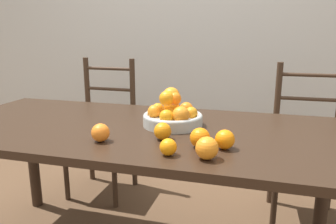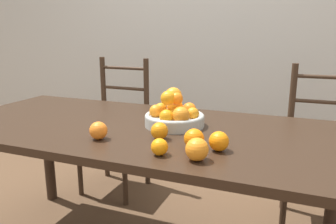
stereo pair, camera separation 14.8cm
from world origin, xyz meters
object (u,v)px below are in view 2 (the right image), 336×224
(orange_loose_4, at_px, (197,149))
(orange_loose_5, at_px, (219,141))
(orange_loose_3, at_px, (194,139))
(chair_left, at_px, (117,130))
(fruit_bowl, at_px, (175,115))
(orange_loose_0, at_px, (98,131))
(orange_loose_1, at_px, (159,131))
(chair_right, at_px, (321,155))
(orange_loose_2, at_px, (160,147))

(orange_loose_4, distance_m, orange_loose_5, 0.13)
(orange_loose_3, distance_m, chair_left, 1.32)
(fruit_bowl, height_order, chair_left, chair_left)
(orange_loose_4, bearing_deg, chair_left, 132.20)
(orange_loose_3, distance_m, orange_loose_5, 0.10)
(orange_loose_0, bearing_deg, orange_loose_1, 21.17)
(chair_right, bearing_deg, fruit_bowl, -138.90)
(orange_loose_5, distance_m, chair_right, 1.06)
(orange_loose_0, relative_size, chair_left, 0.08)
(orange_loose_1, bearing_deg, orange_loose_4, -38.00)
(orange_loose_1, bearing_deg, orange_loose_0, -158.83)
(fruit_bowl, relative_size, orange_loose_4, 3.47)
(orange_loose_1, height_order, orange_loose_4, orange_loose_4)
(orange_loose_3, xyz_separation_m, orange_loose_5, (0.09, 0.01, -0.00))
(fruit_bowl, xyz_separation_m, orange_loose_0, (-0.22, -0.31, -0.02))
(orange_loose_3, relative_size, orange_loose_4, 0.96)
(orange_loose_2, relative_size, orange_loose_5, 0.83)
(orange_loose_3, bearing_deg, orange_loose_2, -130.56)
(orange_loose_0, height_order, orange_loose_3, orange_loose_3)
(orange_loose_2, height_order, orange_loose_5, orange_loose_5)
(chair_right, bearing_deg, orange_loose_5, -116.77)
(chair_left, bearing_deg, orange_loose_2, -51.76)
(orange_loose_4, bearing_deg, orange_loose_2, -179.84)
(orange_loose_2, distance_m, orange_loose_4, 0.14)
(orange_loose_1, relative_size, chair_right, 0.07)
(orange_loose_1, bearing_deg, fruit_bowl, 93.54)
(fruit_bowl, xyz_separation_m, orange_loose_2, (0.08, -0.38, -0.02))
(orange_loose_4, relative_size, orange_loose_5, 1.08)
(orange_loose_2, distance_m, chair_left, 1.34)
(orange_loose_0, bearing_deg, orange_loose_4, -9.30)
(fruit_bowl, relative_size, chair_left, 0.29)
(fruit_bowl, distance_m, orange_loose_2, 0.39)
(orange_loose_5, distance_m, chair_left, 1.38)
(orange_loose_1, height_order, chair_right, chair_right)
(orange_loose_5, bearing_deg, orange_loose_3, -174.17)
(fruit_bowl, height_order, orange_loose_1, fruit_bowl)
(orange_loose_3, xyz_separation_m, chair_right, (0.53, 0.92, -0.32))
(orange_loose_4, bearing_deg, orange_loose_3, 111.79)
(orange_loose_4, bearing_deg, orange_loose_0, 170.70)
(chair_right, bearing_deg, orange_loose_3, -121.18)
(orange_loose_2, distance_m, orange_loose_3, 0.15)
(orange_loose_5, bearing_deg, orange_loose_0, -174.47)
(orange_loose_2, relative_size, chair_right, 0.06)
(orange_loose_5, xyz_separation_m, chair_left, (-0.98, 0.91, -0.32))
(orange_loose_3, height_order, chair_left, chair_left)
(orange_loose_4, bearing_deg, orange_loose_1, 142.00)
(orange_loose_3, bearing_deg, orange_loose_0, -174.55)
(orange_loose_1, bearing_deg, orange_loose_2, -66.94)
(orange_loose_2, height_order, orange_loose_4, orange_loose_4)
(orange_loose_1, height_order, orange_loose_2, orange_loose_1)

